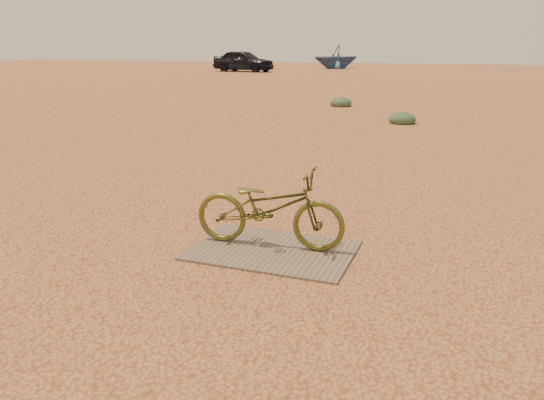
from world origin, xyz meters
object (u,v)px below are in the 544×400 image
(car, at_px, (243,61))
(boat_near_left, at_px, (230,62))
(boat_far_left, at_px, (336,57))
(plywood_board, at_px, (272,250))
(bicycle, at_px, (269,208))

(car, xyz_separation_m, boat_near_left, (-3.06, 4.20, -0.25))
(car, relative_size, boat_far_left, 1.24)
(plywood_board, relative_size, boat_far_left, 0.40)
(bicycle, distance_m, boat_near_left, 42.79)
(bicycle, distance_m, boat_far_left, 43.59)
(car, bearing_deg, boat_near_left, 43.69)
(plywood_board, relative_size, boat_near_left, 0.29)
(boat_far_left, bearing_deg, car, -68.15)
(plywood_board, xyz_separation_m, boat_near_left, (-18.36, 38.76, 0.55))
(boat_near_left, bearing_deg, boat_far_left, 2.24)
(car, bearing_deg, bicycle, -148.48)
(plywood_board, bearing_deg, car, 113.88)
(boat_near_left, bearing_deg, car, -75.86)
(plywood_board, distance_m, car, 37.80)
(boat_near_left, distance_m, boat_far_left, 9.25)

